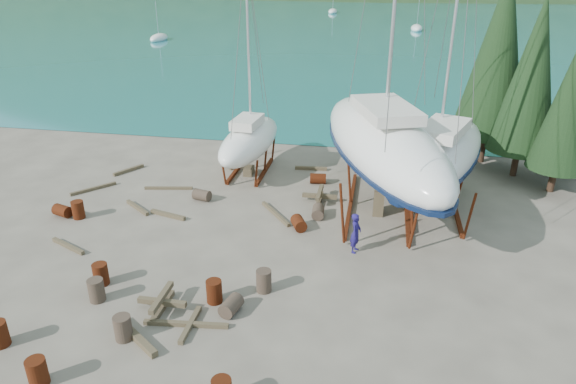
% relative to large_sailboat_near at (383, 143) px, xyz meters
% --- Properties ---
extents(ground, '(600.00, 600.00, 0.00)m').
position_rel_large_sailboat_near_xyz_m(ground, '(-4.88, -6.25, -3.46)').
color(ground, '#574F45').
rests_on(ground, ground).
extents(cypress_near_right, '(3.60, 3.60, 10.00)m').
position_rel_large_sailboat_near_xyz_m(cypress_near_right, '(7.62, 5.75, 2.33)').
color(cypress_near_right, black).
rests_on(cypress_near_right, ground).
extents(cypress_mid_right, '(3.06, 3.06, 8.50)m').
position_rel_large_sailboat_near_xyz_m(cypress_mid_right, '(9.12, 3.75, 1.46)').
color(cypress_mid_right, black).
rests_on(cypress_mid_right, ground).
extents(cypress_back_left, '(4.14, 4.14, 11.50)m').
position_rel_large_sailboat_near_xyz_m(cypress_back_left, '(6.12, 7.75, 3.21)').
color(cypress_back_left, black).
rests_on(cypress_back_left, ground).
extents(moored_boat_left, '(2.00, 5.00, 6.05)m').
position_rel_large_sailboat_near_xyz_m(moored_boat_left, '(-34.88, 53.75, -3.07)').
color(moored_boat_left, white).
rests_on(moored_boat_left, ground).
extents(moored_boat_mid, '(2.00, 5.00, 6.05)m').
position_rel_large_sailboat_near_xyz_m(moored_boat_mid, '(5.12, 73.75, -3.07)').
color(moored_boat_mid, white).
rests_on(moored_boat_mid, ground).
extents(moored_boat_far, '(2.00, 5.00, 6.05)m').
position_rel_large_sailboat_near_xyz_m(moored_boat_far, '(-12.88, 103.75, -3.07)').
color(moored_boat_far, white).
rests_on(moored_boat_far, ground).
extents(large_sailboat_near, '(8.37, 14.20, 21.50)m').
position_rel_large_sailboat_near_xyz_m(large_sailboat_near, '(0.00, 0.00, 0.00)').
color(large_sailboat_near, white).
rests_on(large_sailboat_near, ground).
extents(large_sailboat_far, '(6.89, 11.33, 17.27)m').
position_rel_large_sailboat_near_xyz_m(large_sailboat_far, '(2.68, 0.44, -0.63)').
color(large_sailboat_far, white).
rests_on(large_sailboat_far, ground).
extents(small_sailboat_shore, '(3.06, 7.78, 12.14)m').
position_rel_large_sailboat_near_xyz_m(small_sailboat_shore, '(-7.52, 3.46, -1.46)').
color(small_sailboat_shore, white).
rests_on(small_sailboat_shore, ground).
extents(worker, '(0.55, 0.72, 1.78)m').
position_rel_large_sailboat_near_xyz_m(worker, '(-0.90, -4.49, -2.56)').
color(worker, navy).
rests_on(worker, ground).
extents(drum_0, '(0.58, 0.58, 0.88)m').
position_rel_large_sailboat_near_xyz_m(drum_0, '(-10.35, -8.70, -3.02)').
color(drum_0, '#5F1C10').
rests_on(drum_0, ground).
extents(drum_1, '(0.77, 0.99, 0.58)m').
position_rel_large_sailboat_near_xyz_m(drum_1, '(-4.94, -9.51, -3.17)').
color(drum_1, '#2D2823').
rests_on(drum_1, ground).
extents(drum_2, '(1.02, 0.82, 0.58)m').
position_rel_large_sailboat_near_xyz_m(drum_2, '(-15.13, -3.72, -3.17)').
color(drum_2, '#5F1C10').
rests_on(drum_2, ground).
extents(drum_3, '(0.58, 0.58, 0.88)m').
position_rel_large_sailboat_near_xyz_m(drum_3, '(-9.58, -13.76, -3.02)').
color(drum_3, '#5F1C10').
rests_on(drum_3, ground).
extents(drum_4, '(0.94, 0.67, 0.58)m').
position_rel_large_sailboat_near_xyz_m(drum_4, '(-3.39, 2.54, -3.17)').
color(drum_4, '#5F1C10').
rests_on(drum_4, ground).
extents(drum_5, '(0.58, 0.58, 0.88)m').
position_rel_large_sailboat_near_xyz_m(drum_5, '(-8.04, -11.48, -3.02)').
color(drum_5, '#2D2823').
rests_on(drum_5, ground).
extents(drum_6, '(0.90, 1.04, 0.58)m').
position_rel_large_sailboat_near_xyz_m(drum_6, '(-3.59, -2.93, -3.17)').
color(drum_6, '#5F1C10').
rests_on(drum_6, ground).
extents(drum_8, '(0.58, 0.58, 0.88)m').
position_rel_large_sailboat_near_xyz_m(drum_8, '(-14.26, -3.74, -3.02)').
color(drum_8, '#5F1C10').
rests_on(drum_8, ground).
extents(drum_9, '(0.99, 0.77, 0.58)m').
position_rel_large_sailboat_near_xyz_m(drum_9, '(-9.05, -0.75, -3.17)').
color(drum_9, '#2D2823').
rests_on(drum_9, ground).
extents(drum_11, '(0.64, 0.92, 0.58)m').
position_rel_large_sailboat_near_xyz_m(drum_11, '(-2.86, -1.59, -3.17)').
color(drum_11, '#2D2823').
rests_on(drum_11, ground).
extents(drum_14, '(0.58, 0.58, 0.88)m').
position_rel_large_sailboat_near_xyz_m(drum_14, '(-5.72, -8.99, -3.02)').
color(drum_14, '#5F1C10').
rests_on(drum_14, ground).
extents(drum_16, '(0.58, 0.58, 0.88)m').
position_rel_large_sailboat_near_xyz_m(drum_16, '(-9.98, -9.69, -3.02)').
color(drum_16, '#2D2823').
rests_on(drum_16, ground).
extents(drum_17, '(0.58, 0.58, 0.88)m').
position_rel_large_sailboat_near_xyz_m(drum_17, '(-4.09, -8.01, -3.02)').
color(drum_17, '#2D2823').
rests_on(drum_17, ground).
extents(timber_2, '(1.19, 1.82, 0.19)m').
position_rel_large_sailboat_near_xyz_m(timber_2, '(-14.65, 2.28, -3.36)').
color(timber_2, brown).
rests_on(timber_2, ground).
extents(timber_4, '(1.73, 1.36, 0.17)m').
position_rel_large_sailboat_near_xyz_m(timber_4, '(-11.90, -2.35, -3.37)').
color(timber_4, brown).
rests_on(timber_4, ground).
extents(timber_5, '(2.94, 0.47, 0.16)m').
position_rel_large_sailboat_near_xyz_m(timber_5, '(-6.26, -10.50, -3.37)').
color(timber_5, brown).
rests_on(timber_5, ground).
extents(timber_6, '(1.91, 0.33, 0.19)m').
position_rel_large_sailboat_near_xyz_m(timber_6, '(-4.06, 4.50, -3.36)').
color(timber_6, brown).
rests_on(timber_6, ground).
extents(timber_7, '(0.19, 1.89, 0.17)m').
position_rel_large_sailboat_near_xyz_m(timber_7, '(-6.10, -10.52, -3.37)').
color(timber_7, brown).
rests_on(timber_7, ground).
extents(timber_8, '(1.97, 0.72, 0.19)m').
position_rel_large_sailboat_near_xyz_m(timber_8, '(-10.08, -2.84, -3.36)').
color(timber_8, brown).
rests_on(timber_8, ground).
extents(timber_9, '(1.03, 2.54, 0.15)m').
position_rel_large_sailboat_near_xyz_m(timber_9, '(-8.35, 4.81, -3.38)').
color(timber_9, brown).
rests_on(timber_9, ground).
extents(timber_10, '(1.85, 2.31, 0.16)m').
position_rel_large_sailboat_near_xyz_m(timber_10, '(-4.94, -1.75, -3.37)').
color(timber_10, brown).
rests_on(timber_10, ground).
extents(timber_12, '(2.00, 1.04, 0.17)m').
position_rel_large_sailboat_near_xyz_m(timber_12, '(-13.19, -6.44, -3.37)').
color(timber_12, brown).
rests_on(timber_12, ground).
extents(timber_15, '(2.59, 0.59, 0.15)m').
position_rel_large_sailboat_near_xyz_m(timber_15, '(-11.32, 0.25, -3.38)').
color(timber_15, brown).
rests_on(timber_15, ground).
extents(timber_16, '(2.11, 1.61, 0.23)m').
position_rel_large_sailboat_near_xyz_m(timber_16, '(-7.65, -11.44, -3.34)').
color(timber_16, brown).
rests_on(timber_16, ground).
extents(timber_17, '(1.75, 2.01, 0.16)m').
position_rel_large_sailboat_near_xyz_m(timber_17, '(-15.30, -0.57, -3.37)').
color(timber_17, brown).
rests_on(timber_17, ground).
extents(timber_pile_fore, '(1.80, 1.80, 0.60)m').
position_rel_large_sailboat_near_xyz_m(timber_pile_fore, '(-7.42, -9.76, -3.16)').
color(timber_pile_fore, brown).
rests_on(timber_pile_fore, ground).
extents(timber_pile_aft, '(1.80, 1.80, 0.60)m').
position_rel_large_sailboat_near_xyz_m(timber_pile_aft, '(-3.01, 0.21, -3.16)').
color(timber_pile_aft, brown).
rests_on(timber_pile_aft, ground).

